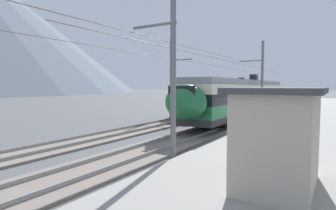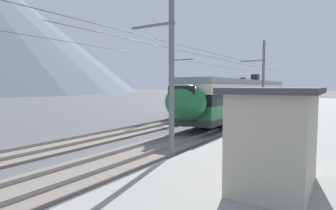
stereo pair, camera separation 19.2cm
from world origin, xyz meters
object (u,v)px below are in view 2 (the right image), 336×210
(catenary_mast_mid, at_px, (262,80))
(platform_shelter, at_px, (275,137))
(train_near_platform, at_px, (243,97))
(catenary_mast_west, at_px, (169,70))
(passenger_walking, at_px, (242,129))
(potted_plant_platform_edge, at_px, (279,122))
(catenary_mast_far_side, at_px, (173,77))
(platform_sign, at_px, (243,109))
(train_far_track, at_px, (232,94))
(handbag_near_sign, at_px, (250,138))
(handbag_beside_passenger, at_px, (240,143))

(catenary_mast_mid, distance_m, platform_shelter, 18.34)
(train_near_platform, bearing_deg, catenary_mast_west, -173.69)
(train_near_platform, xyz_separation_m, platform_shelter, (-18.14, -6.51, -0.43))
(passenger_walking, distance_m, potted_plant_platform_edge, 7.95)
(catenary_mast_far_side, relative_size, platform_sign, 17.22)
(catenary_mast_mid, xyz_separation_m, platform_sign, (-11.42, -1.84, -1.81))
(catenary_mast_mid, relative_size, passenger_walking, 24.36)
(catenary_mast_west, relative_size, catenary_mast_mid, 1.00)
(catenary_mast_mid, bearing_deg, catenary_mast_west, -179.99)
(passenger_walking, bearing_deg, catenary_mast_mid, 10.10)
(platform_sign, distance_m, potted_plant_platform_edge, 6.35)
(catenary_mast_far_side, xyz_separation_m, potted_plant_platform_edge, (-3.78, -11.16, -3.54))
(train_far_track, height_order, platform_shelter, train_far_track)
(catenary_mast_far_side, distance_m, passenger_walking, 16.30)
(catenary_mast_mid, xyz_separation_m, handbag_near_sign, (-11.05, -2.14, -3.43))
(train_far_track, xyz_separation_m, passenger_walking, (-23.85, -8.80, -0.97))
(train_near_platform, relative_size, handbag_beside_passenger, 56.81)
(catenary_mast_mid, height_order, potted_plant_platform_edge, catenary_mast_mid)
(train_near_platform, height_order, handbag_near_sign, train_near_platform)
(passenger_walking, xyz_separation_m, handbag_near_sign, (2.14, 0.21, -0.82))
(train_near_platform, bearing_deg, passenger_walking, -163.08)
(handbag_beside_passenger, bearing_deg, handbag_near_sign, -1.87)
(platform_sign, bearing_deg, catenary_mast_west, 158.10)
(train_far_track, bearing_deg, train_near_platform, -155.47)
(passenger_walking, relative_size, potted_plant_platform_edge, 2.29)
(catenary_mast_far_side, bearing_deg, potted_plant_platform_edge, -108.71)
(catenary_mast_far_side, height_order, handbag_beside_passenger, catenary_mast_far_side)
(passenger_walking, xyz_separation_m, handbag_beside_passenger, (0.49, 0.26, -0.78))
(catenary_mast_mid, relative_size, platform_shelter, 11.39)
(passenger_walking, bearing_deg, platform_shelter, -152.10)
(catenary_mast_mid, bearing_deg, potted_plant_platform_edge, -153.86)
(platform_sign, bearing_deg, train_near_platform, 17.05)
(handbag_near_sign, bearing_deg, handbag_beside_passenger, 178.13)
(platform_shelter, bearing_deg, train_near_platform, 19.75)
(potted_plant_platform_edge, bearing_deg, platform_sign, 173.13)
(train_far_track, height_order, catenary_mast_west, catenary_mast_west)
(handbag_beside_passenger, relative_size, platform_shelter, 0.12)
(train_far_track, relative_size, platform_sign, 11.91)
(catenary_mast_mid, bearing_deg, handbag_near_sign, -169.04)
(platform_sign, distance_m, platform_shelter, 6.82)
(catenary_mast_mid, distance_m, handbag_beside_passenger, 13.31)
(catenary_mast_far_side, height_order, potted_plant_platform_edge, catenary_mast_far_side)
(platform_shelter, bearing_deg, passenger_walking, 27.90)
(platform_shelter, bearing_deg, catenary_mast_far_side, 39.45)
(passenger_walking, distance_m, handbag_near_sign, 2.31)
(platform_sign, height_order, handbag_beside_passenger, platform_sign)
(train_far_track, height_order, catenary_mast_far_side, catenary_mast_far_side)
(catenary_mast_west, bearing_deg, train_far_track, 13.60)
(train_far_track, relative_size, passenger_walking, 16.84)
(handbag_beside_passenger, distance_m, platform_shelter, 5.71)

